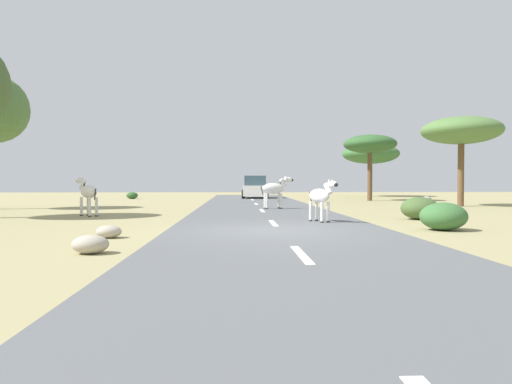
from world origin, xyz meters
TOP-DOWN VIEW (x-y plane):
  - ground_plane at (0.00, 0.00)m, footprint 90.00×90.00m
  - road at (0.17, 0.00)m, footprint 6.00×64.00m
  - lane_markings at (0.17, -1.00)m, footprint 0.16×56.00m
  - zebra_0 at (1.72, 2.39)m, footprint 0.84×1.36m
  - zebra_1 at (-6.72, 5.88)m, footprint 1.28×1.36m
  - zebra_2 at (0.85, 9.50)m, footprint 1.63×0.71m
  - car_0 at (0.54, 23.66)m, footprint 2.20×4.43m
  - tree_0 at (8.36, 19.34)m, footprint 3.67×3.67m
  - tree_2 at (11.16, 12.04)m, footprint 4.18×4.18m
  - tree_3 at (11.11, 28.32)m, footprint 5.05×5.05m
  - bush_0 at (5.49, 3.75)m, footprint 1.32×1.19m
  - bush_1 at (-9.00, 23.45)m, footprint 0.88×0.79m
  - bush_4 at (4.70, 0.23)m, footprint 1.28×1.15m
  - rock_0 at (-3.98, -1.09)m, footprint 0.59×0.49m
  - rock_1 at (-3.67, -3.43)m, footprint 0.68×0.54m
  - rock_2 at (10.81, 15.57)m, footprint 0.57×0.58m

SIDE VIEW (x-z plane):
  - ground_plane at x=0.00m, z-range 0.00..0.00m
  - road at x=0.17m, z-range 0.00..0.05m
  - lane_markings at x=0.17m, z-range 0.05..0.06m
  - rock_0 at x=-3.98m, z-range 0.00..0.30m
  - rock_1 at x=-3.67m, z-range 0.00..0.35m
  - rock_2 at x=10.81m, z-range 0.00..0.44m
  - bush_1 at x=-9.00m, z-range 0.00..0.53m
  - bush_4 at x=4.70m, z-range 0.00..0.77m
  - bush_0 at x=5.49m, z-range 0.00..0.79m
  - car_0 at x=0.54m, z-range -0.02..1.72m
  - zebra_0 at x=1.72m, z-range 0.18..1.55m
  - zebra_1 at x=-6.72m, z-range 0.15..1.71m
  - zebra_2 at x=0.85m, z-range 0.20..1.77m
  - tree_3 at x=11.11m, z-range 1.46..6.17m
  - tree_0 at x=8.36m, z-range 1.61..6.21m
  - tree_2 at x=11.16m, z-range 1.65..6.47m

